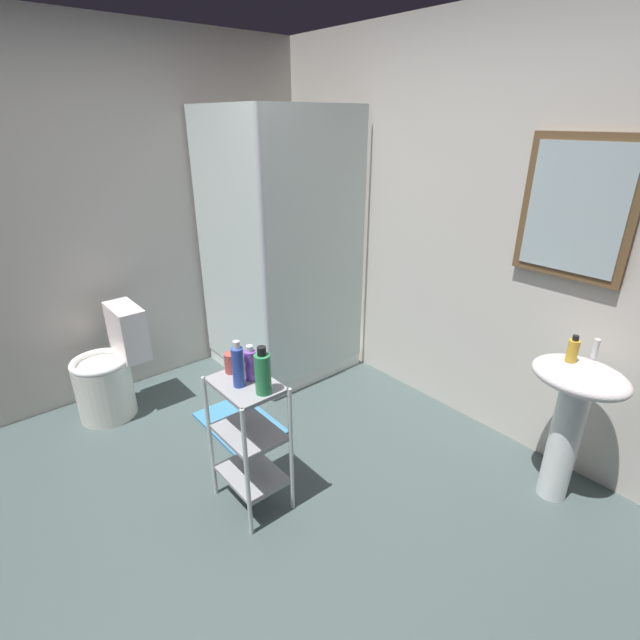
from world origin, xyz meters
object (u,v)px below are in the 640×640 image
pedestal_sink (573,405)px  shampoo_bottle_blue (238,366)px  bath_mat (240,423)px  hand_soap_bottle (573,350)px  toilet (110,372)px  conditioner_bottle_purple (251,365)px  rinse_cup (231,363)px  shower_stall (280,317)px  body_wash_bottle_green (263,373)px  storage_cart (249,434)px

pedestal_sink → shampoo_bottle_blue: size_ratio=3.44×
bath_mat → hand_soap_bottle: bearing=31.3°
toilet → conditioner_bottle_purple: 1.45m
shampoo_bottle_blue → bath_mat: 1.11m
rinse_cup → bath_mat: bearing=149.9°
shower_stall → toilet: (-0.25, -1.25, -0.15)m
body_wash_bottle_green → rinse_cup: (-0.26, -0.01, -0.05)m
conditioner_bottle_purple → bath_mat: 1.06m
shower_stall → bath_mat: (0.44, -0.67, -0.45)m
pedestal_sink → conditioner_bottle_purple: size_ratio=4.45×
storage_cart → rinse_cup: bearing=177.1°
pedestal_sink → toilet: (-2.35, -1.56, -0.26)m
shower_stall → conditioner_bottle_purple: bearing=-40.9°
pedestal_sink → shampoo_bottle_blue: (-1.02, -1.32, 0.27)m
conditioner_bottle_purple → toilet: bearing=-166.4°
storage_cart → hand_soap_bottle: size_ratio=5.32×
conditioner_bottle_purple → rinse_cup: conditioner_bottle_purple is taller
toilet → shampoo_bottle_blue: (1.34, 0.24, 0.53)m
toilet → rinse_cup: 1.32m
pedestal_sink → conditioner_bottle_purple: bearing=-129.7°
pedestal_sink → storage_cart: 1.65m
conditioner_bottle_purple → storage_cart: bearing=-75.6°
shower_stall → hand_soap_bottle: bearing=8.6°
pedestal_sink → conditioner_bottle_purple: (-1.03, -1.24, 0.24)m
shower_stall → storage_cart: size_ratio=2.70×
storage_cart → hand_soap_bottle: (0.96, 1.28, 0.43)m
hand_soap_bottle → rinse_cup: bearing=-130.8°
storage_cart → body_wash_bottle_green: 0.43m
shower_stall → rinse_cup: shower_stall is taller
conditioner_bottle_purple → bath_mat: conditioner_bottle_purple is taller
toilet → conditioner_bottle_purple: size_ratio=4.17×
bath_mat → toilet: bearing=-140.0°
shower_stall → conditioner_bottle_purple: shower_stall is taller
shower_stall → storage_cart: (1.08, -0.97, -0.03)m
shower_stall → toilet: 1.28m
body_wash_bottle_green → rinse_cup: 0.27m
toilet → pedestal_sink: bearing=33.6°
shampoo_bottle_blue → conditioner_bottle_purple: size_ratio=1.29×
hand_soap_bottle → conditioner_bottle_purple: size_ratio=0.76×
hand_soap_bottle → bath_mat: hand_soap_bottle is taller
shower_stall → pedestal_sink: (2.10, 0.32, 0.12)m
body_wash_bottle_green → bath_mat: (-0.77, 0.28, -0.84)m
shampoo_bottle_blue → bath_mat: bearing=152.6°
pedestal_sink → bath_mat: 2.02m
toilet → body_wash_bottle_green: body_wash_bottle_green is taller
storage_cart → body_wash_bottle_green: body_wash_bottle_green is taller
toilet → storage_cart: toilet is taller
storage_cart → toilet: bearing=-168.3°
conditioner_bottle_purple → body_wash_bottle_green: bearing=-9.0°
rinse_cup → bath_mat: size_ratio=0.17×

